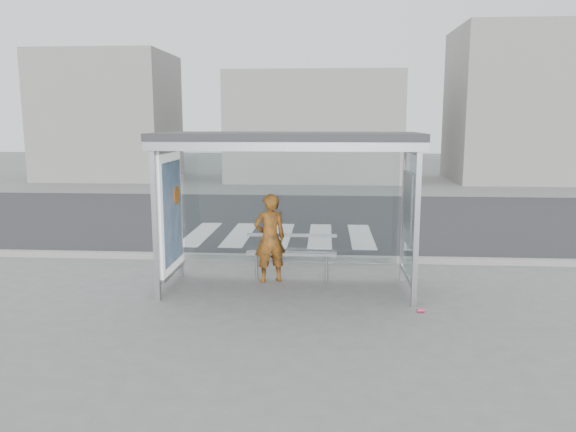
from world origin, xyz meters
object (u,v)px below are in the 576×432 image
object	(u,v)px
soda_can	(421,311)
bus_shelter	(265,172)
bench	(291,253)
person	(270,238)

from	to	relation	value
soda_can	bus_shelter	bearing A→B (deg)	156.38
bench	soda_can	bearing A→B (deg)	-38.09
person	bench	xyz separation A→B (m)	(0.37, 0.12, -0.29)
person	bus_shelter	bearing A→B (deg)	63.20
person	soda_can	world-z (taller)	person
person	soda_can	xyz separation A→B (m)	(2.39, -1.47, -0.75)
person	bench	world-z (taller)	person
bench	soda_can	size ratio (longest dim) A/B	15.03
person	soda_can	distance (m)	2.91
person	bench	distance (m)	0.48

